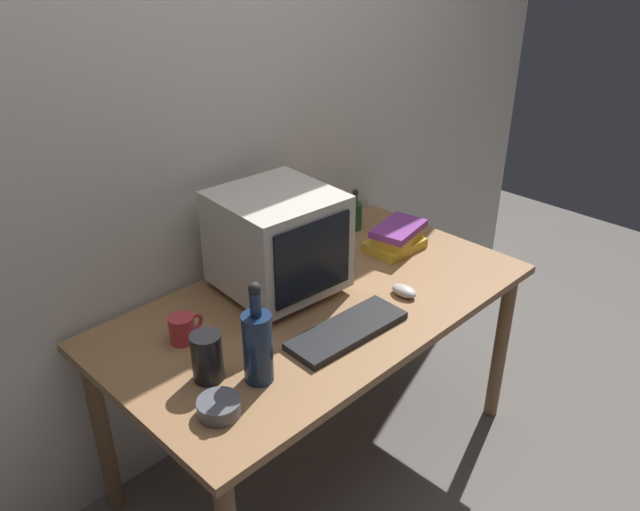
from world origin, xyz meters
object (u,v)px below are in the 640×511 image
bottle_tall (258,345)px  mug (183,329)px  bottle_short (355,214)px  keyboard (347,330)px  metal_canister (207,357)px  computer_mouse (404,291)px  crt_monitor (277,242)px  cd_spindle (219,407)px  book_stack (397,238)px

bottle_tall → mug: (-0.05, 0.31, -0.08)m
bottle_short → keyboard: bearing=-139.7°
keyboard → mug: (-0.39, 0.34, 0.03)m
bottle_tall → metal_canister: bearing=133.3°
bottle_short → bottle_tall: bearing=-153.1°
computer_mouse → crt_monitor: bearing=130.4°
bottle_short → mug: bottle_short is taller
keyboard → cd_spindle: (-0.52, -0.01, 0.01)m
computer_mouse → cd_spindle: cd_spindle is taller
crt_monitor → book_stack: size_ratio=1.62×
computer_mouse → bottle_tall: bottle_tall is taller
keyboard → bottle_tall: size_ratio=1.30×
cd_spindle → mug: bearing=70.2°
bottle_tall → book_stack: size_ratio=1.27×
mug → computer_mouse: bearing=-24.7°
crt_monitor → computer_mouse: 0.48m
computer_mouse → mug: size_ratio=0.83×
crt_monitor → bottle_short: crt_monitor is taller
bottle_tall → book_stack: (0.92, 0.23, -0.07)m
crt_monitor → keyboard: bearing=-94.6°
bottle_short → book_stack: bottle_short is taller
mug → metal_canister: 0.22m
mug → bottle_short: bearing=9.4°
mug → crt_monitor: bearing=2.6°
computer_mouse → mug: 0.78m
keyboard → bottle_tall: bearing=178.4°
cd_spindle → bottle_short: bearing=24.8°
crt_monitor → keyboard: (-0.03, -0.36, -0.18)m
bottle_tall → book_stack: 0.95m
book_stack → mug: book_stack is taller
crt_monitor → bottle_tall: (-0.38, -0.33, -0.07)m
mug → cd_spindle: (-0.13, -0.35, -0.02)m
keyboard → mug: size_ratio=3.50×
bottle_short → computer_mouse: bearing=-119.9°
keyboard → computer_mouse: computer_mouse is taller
crt_monitor → computer_mouse: crt_monitor is taller
crt_monitor → metal_canister: 0.54m
computer_mouse → keyboard: bearing=-176.3°
keyboard → bottle_short: 0.78m
computer_mouse → mug: (-0.71, 0.32, 0.03)m
keyboard → crt_monitor: bearing=88.2°
mug → cd_spindle: mug is taller
book_stack → mug: (-0.96, 0.08, -0.01)m
crt_monitor → mug: (-0.42, -0.02, -0.15)m
cd_spindle → crt_monitor: bearing=33.9°
computer_mouse → bottle_tall: bearing=179.9°
book_stack → mug: bearing=175.0°
book_stack → metal_canister: size_ratio=1.71×
bottle_short → cd_spindle: 1.23m
book_stack → cd_spindle: (-1.09, -0.27, -0.03)m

